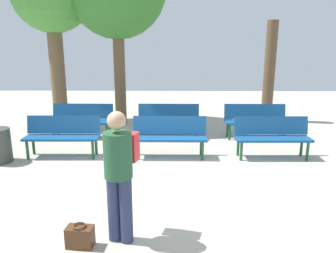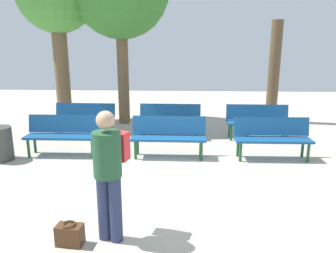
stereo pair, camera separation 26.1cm
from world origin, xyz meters
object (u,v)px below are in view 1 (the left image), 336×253
bench_r0_c2 (272,134)px  bench_r1_c0 (82,118)px  bench_r1_c2 (255,119)px  bench_r1_c1 (168,119)px  visitor_with_backpack (120,169)px  bench_r0_c0 (63,133)px  handbag (80,236)px  tree_2 (269,72)px  bench_r0_c1 (170,134)px

bench_r0_c2 → bench_r1_c0: bearing=160.6°
bench_r0_c2 → bench_r1_c2: same height
bench_r1_c1 → visitor_with_backpack: visitor_with_backpack is taller
bench_r0_c0 → handbag: bench_r0_c0 is taller
bench_r1_c0 → tree_2: bearing=21.7°
bench_r1_c2 → bench_r1_c0: bearing=-179.5°
bench_r0_c1 → bench_r0_c2: (2.21, -0.01, 0.00)m
bench_r0_c0 → bench_r0_c2: bearing=-1.0°
bench_r0_c1 → handbag: bench_r0_c1 is taller
visitor_with_backpack → handbag: 0.95m
bench_r1_c0 → bench_r0_c1: bearing=-31.8°
bench_r0_c0 → bench_r1_c2: size_ratio=1.00×
bench_r0_c2 → bench_r1_c0: same height
bench_r1_c2 → bench_r0_c1: bearing=-145.4°
bench_r0_c1 → bench_r1_c1: bearing=92.1°
bench_r1_c1 → handbag: size_ratio=4.80×
bench_r1_c2 → bench_r0_c2: bearing=-90.6°
bench_r0_c0 → bench_r0_c1: same height
bench_r0_c0 → handbag: 3.60m
visitor_with_backpack → handbag: size_ratio=4.93×
bench_r0_c2 → bench_r1_c2: 1.53m
bench_r0_c1 → bench_r1_c2: bearing=34.6°
bench_r0_c0 → bench_r1_c2: bearing=17.6°
bench_r0_c1 → handbag: 3.51m
bench_r0_c0 → bench_r1_c2: same height
bench_r1_c0 → tree_2: size_ratio=0.52×
bench_r1_c1 → bench_r1_c2: 2.28m
bench_r0_c2 → handbag: bearing=-135.5°
bench_r0_c0 → tree_2: tree_2 is taller
bench_r1_c1 → tree_2: size_ratio=0.52×
bench_r0_c0 → bench_r1_c2: 4.82m
bench_r0_c1 → handbag: size_ratio=4.79×
bench_r1_c0 → bench_r1_c2: 4.55m
bench_r0_c1 → bench_r1_c0: (-2.32, 1.51, 0.00)m
bench_r1_c0 → bench_r1_c2: same height
bench_r1_c0 → bench_r1_c1: 2.27m
bench_r0_c2 → handbag: 4.67m
bench_r1_c2 → handbag: (-3.28, -4.85, -0.37)m
bench_r0_c0 → handbag: size_ratio=4.80×
tree_2 → handbag: size_ratio=9.30×
bench_r0_c2 → bench_r1_c2: (0.02, 1.53, 0.00)m
handbag → visitor_with_backpack: bearing=19.9°
bench_r0_c1 → bench_r1_c0: bearing=147.2°
bench_r1_c2 → visitor_with_backpack: visitor_with_backpack is taller
bench_r1_c1 → handbag: bench_r1_c1 is taller
bench_r0_c1 → bench_r1_c1: size_ratio=1.00×
bench_r1_c2 → bench_r0_c0: bearing=-161.5°
bench_r0_c1 → bench_r0_c2: 2.21m
bench_r1_c2 → handbag: bench_r1_c2 is taller
bench_r1_c0 → handbag: size_ratio=4.81×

